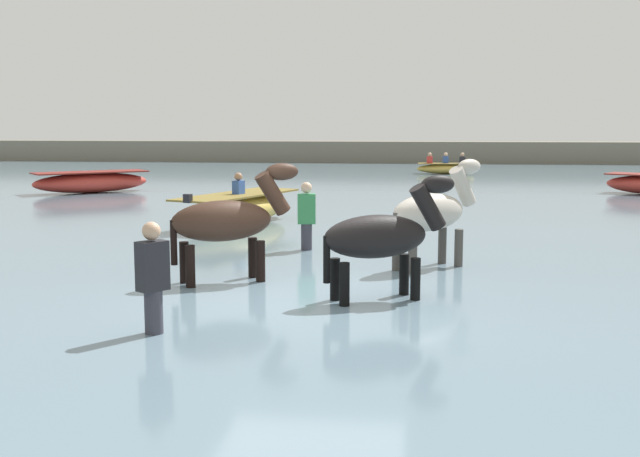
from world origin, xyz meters
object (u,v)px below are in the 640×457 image
(boat_near_port, at_px, (446,168))
(boat_mid_outer, at_px, (91,182))
(person_wading_close, at_px, (153,291))
(person_spectator_far, at_px, (307,224))
(horse_trailing_pinto, at_px, (432,215))
(horse_flank_dark_bay, at_px, (227,224))
(horse_lead_black, at_px, (381,240))
(boat_distant_east, at_px, (237,209))

(boat_near_port, xyz_separation_m, boat_mid_outer, (-11.97, -11.16, 0.08))
(person_wading_close, xyz_separation_m, person_spectator_far, (0.86, 5.81, 0.00))
(horse_trailing_pinto, distance_m, boat_near_port, 23.49)
(boat_near_port, distance_m, boat_mid_outer, 16.37)
(horse_trailing_pinto, height_order, horse_flank_dark_bay, horse_trailing_pinto)
(boat_mid_outer, xyz_separation_m, person_wading_close, (7.83, -16.59, 0.12))
(horse_lead_black, relative_size, person_spectator_far, 1.23)
(horse_flank_dark_bay, distance_m, person_wading_close, 2.86)
(horse_lead_black, bearing_deg, boat_near_port, 86.08)
(horse_lead_black, height_order, boat_near_port, horse_lead_black)
(boat_distant_east, bearing_deg, boat_mid_outer, 131.79)
(person_wading_close, distance_m, person_spectator_far, 5.87)
(horse_trailing_pinto, relative_size, boat_near_port, 0.80)
(person_spectator_far, bearing_deg, boat_distant_east, 121.47)
(horse_trailing_pinto, bearing_deg, boat_near_port, 87.38)
(person_wading_close, bearing_deg, horse_trailing_pinto, 54.38)
(horse_trailing_pinto, xyz_separation_m, person_wading_close, (-3.07, -4.29, -0.37))
(horse_lead_black, height_order, person_spectator_far, horse_lead_black)
(boat_mid_outer, height_order, person_spectator_far, person_spectator_far)
(horse_flank_dark_bay, relative_size, boat_near_port, 0.80)
(horse_lead_black, relative_size, boat_mid_outer, 0.55)
(horse_trailing_pinto, distance_m, person_spectator_far, 2.71)
(horse_trailing_pinto, relative_size, person_wading_close, 1.29)
(horse_lead_black, relative_size, boat_distant_east, 0.51)
(horse_flank_dark_bay, height_order, boat_near_port, horse_flank_dark_bay)
(person_spectator_far, bearing_deg, boat_mid_outer, 128.88)
(boat_near_port, bearing_deg, person_wading_close, -98.50)
(boat_distant_east, bearing_deg, horse_flank_dark_bay, -78.21)
(horse_flank_dark_bay, distance_m, boat_near_port, 25.24)
(horse_trailing_pinto, height_order, boat_mid_outer, horse_trailing_pinto)
(horse_trailing_pinto, xyz_separation_m, horse_flank_dark_bay, (-2.93, -1.46, -0.00))
(horse_lead_black, distance_m, boat_distant_east, 8.05)
(horse_lead_black, distance_m, horse_trailing_pinto, 2.45)
(boat_mid_outer, bearing_deg, horse_lead_black, -55.13)
(horse_lead_black, distance_m, person_wading_close, 3.09)
(boat_near_port, bearing_deg, person_spectator_far, -98.51)
(person_wading_close, bearing_deg, boat_mid_outer, 115.26)
(person_spectator_far, bearing_deg, horse_trailing_pinto, -34.49)
(horse_trailing_pinto, xyz_separation_m, person_spectator_far, (-2.21, 1.52, -0.37))
(horse_trailing_pinto, height_order, person_spectator_far, horse_trailing_pinto)
(horse_lead_black, xyz_separation_m, boat_distant_east, (-3.56, 7.21, -0.43))
(boat_near_port, height_order, boat_distant_east, boat_distant_east)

